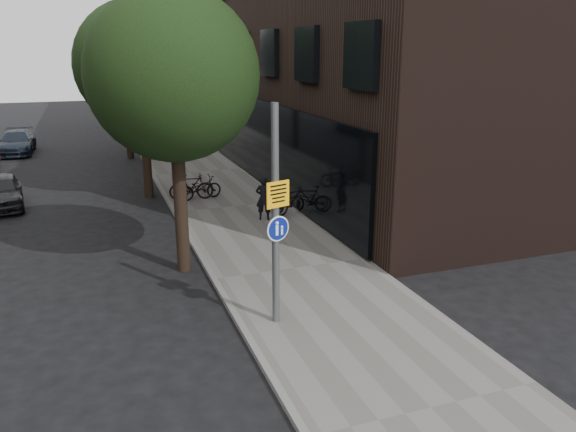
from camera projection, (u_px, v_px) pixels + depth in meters
name	position (u px, v px, depth m)	size (l,w,h in m)	color
ground	(336.00, 328.00, 12.48)	(120.00, 120.00, 0.00)	black
sidewalk	(234.00, 208.00, 21.55)	(4.50, 60.00, 0.12)	slate
curb_edge	(175.00, 213.00, 20.82)	(0.15, 60.00, 0.13)	slate
street_tree_near	(176.00, 83.00, 14.36)	(4.40, 4.40, 7.50)	black
street_tree_mid	(142.00, 70.00, 22.02)	(5.00, 5.00, 7.80)	black
street_tree_far	(124.00, 64.00, 30.12)	(5.00, 5.00, 7.80)	black
signpost	(275.00, 217.00, 11.83)	(0.54, 0.19, 4.81)	#595B5E
pedestrian	(264.00, 198.00, 19.66)	(0.57, 0.37, 1.56)	black
parked_bike_facade_near	(290.00, 201.00, 20.63)	(0.56, 1.60, 0.84)	black
parked_bike_facade_far	(292.00, 201.00, 20.39)	(0.47, 1.67, 1.00)	black
parked_bike_curb_near	(200.00, 188.00, 22.41)	(0.62, 1.78, 0.94)	black
parked_bike_curb_far	(191.00, 187.00, 22.31)	(0.49, 1.75, 1.05)	black
parked_car_near	(1.00, 191.00, 21.67)	(1.51, 3.75, 1.28)	black
parked_car_far	(17.00, 142.00, 32.65)	(1.82, 4.48, 1.30)	#1C2533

